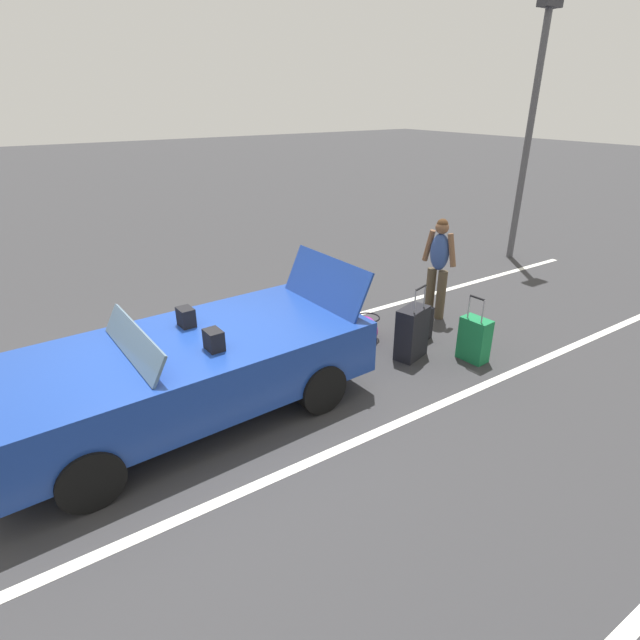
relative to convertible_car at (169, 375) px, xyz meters
name	(u,v)px	position (x,y,z in m)	size (l,w,h in m)	color
ground_plane	(192,414)	(-0.20, -0.01, -0.59)	(80.00, 80.00, 0.00)	#333335
lot_line_near	(159,370)	(-0.20, -1.24, -0.59)	(18.00, 0.12, 0.01)	silver
lot_line_mid	(248,489)	(-0.20, 1.46, -0.59)	(18.00, 0.12, 0.01)	silver
convertible_car	(169,375)	(0.00, 0.00, 0.00)	(4.26, 1.98, 1.52)	navy
suitcase_large_black	(412,333)	(-3.29, 0.35, -0.22)	(0.54, 0.41, 1.07)	black
suitcase_medium_bright	(475,339)	(-3.96, 0.90, -0.28)	(0.29, 0.42, 0.96)	#19723F
suitcase_small_carryon	(420,322)	(-3.85, -0.05, -0.34)	(0.26, 0.37, 0.50)	black
duffel_bag	(367,328)	(-3.17, -0.47, -0.43)	(0.57, 0.71, 0.34)	#991E8C
traveler_person	(439,263)	(-4.60, -0.48, 0.34)	(0.29, 0.60, 1.65)	#4C3F2D
parking_lamp_post	(532,118)	(-8.54, -1.96, 2.38)	(0.50, 0.24, 5.12)	#4C4C51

